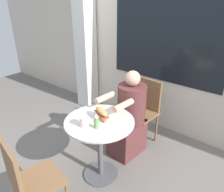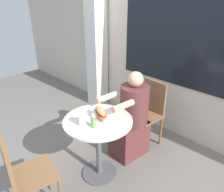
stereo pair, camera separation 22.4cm
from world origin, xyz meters
The scene contains 10 objects.
ground_plane centered at (0.00, 0.00, 0.00)m, with size 8.00×8.00×0.00m, color slate.
storefront_wall centered at (0.00, 1.37, 1.40)m, with size 8.00×0.09×2.80m.
lattice_pillar centered at (-1.36, 1.17, 1.20)m, with size 0.27×0.27×2.40m.
cafe_table centered at (0.00, 0.00, 0.52)m, with size 0.71×0.71×0.72m.
diner_chair centered at (0.00, 0.89, 0.52)m, with size 0.41×0.41×0.87m.
seated_diner centered at (-0.01, 0.54, 0.47)m, with size 0.38×0.63×1.09m.
empty_chair_across centered at (-0.08, -0.80, 0.52)m, with size 0.44×0.44×0.87m.
sandwich_on_plate centered at (0.00, 0.04, 0.77)m, with size 0.23×0.18×0.11m.
drink_cup centered at (-0.05, -0.16, 0.77)m, with size 0.09×0.09×0.10m.
condiment_bottle centered at (0.07, -0.11, 0.79)m, with size 0.05×0.05×0.15m.
Camera 2 is at (1.44, -1.22, 1.88)m, focal length 35.00 mm.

